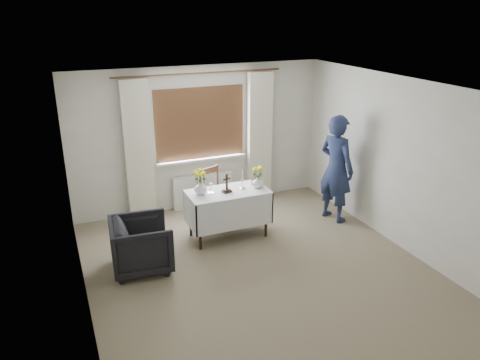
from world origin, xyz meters
The scene contains 12 objects.
ground centered at (0.00, 0.00, 0.00)m, with size 5.00×5.00×0.00m, color gray.
altar_table centered at (-0.02, 1.14, 0.38)m, with size 1.24×0.64×0.76m, color white.
wooden_chair centered at (0.00, 1.72, 0.46)m, with size 0.43×0.43×0.92m, color brown, non-canonical shape.
armchair centered at (-1.46, 0.70, 0.37)m, with size 0.78×0.80×0.73m, color black.
person centered at (1.87, 1.06, 0.90)m, with size 0.66×0.43×1.80m, color navy.
radiator centered at (0.00, 2.42, 0.30)m, with size 1.10×0.10×0.60m, color silver.
wooden_cross centered at (-0.05, 1.11, 0.91)m, with size 0.14×0.10×0.29m, color black, non-canonical shape.
candlestick_left centered at (-0.28, 1.17, 0.92)m, with size 0.09×0.09×0.32m, color silver, non-canonical shape.
candlestick_right centered at (0.23, 1.16, 0.91)m, with size 0.09×0.09×0.30m, color silver, non-canonical shape.
flower_vase_left centered at (-0.44, 1.19, 0.86)m, with size 0.19×0.19×0.20m, color silver.
flower_vase_right centered at (0.46, 1.10, 0.85)m, with size 0.17×0.17×0.18m, color silver.
wicker_basket centered at (0.51, 1.23, 0.79)m, with size 0.17×0.17×0.07m, color brown.
Camera 1 is at (-2.41, -5.03, 3.42)m, focal length 35.00 mm.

